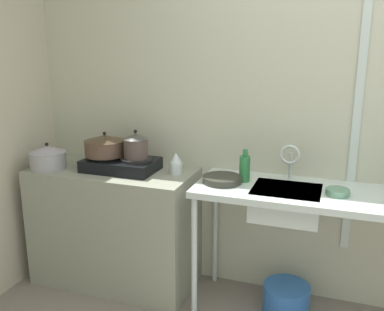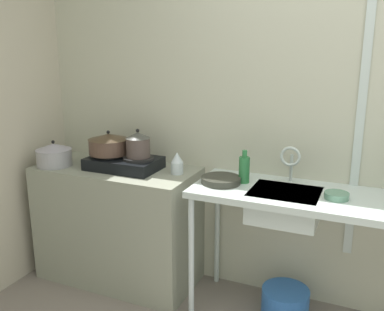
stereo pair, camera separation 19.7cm
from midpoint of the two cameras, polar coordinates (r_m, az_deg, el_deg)
wall_back at (r=2.78m, az=21.71°, el=6.17°), size 5.45×0.10×2.65m
wall_metal_strip at (r=2.71m, az=19.75°, el=8.98°), size 0.05×0.01×2.12m
counter_concrete at (r=3.15m, az=-12.10°, el=-9.30°), size 1.14×0.54×0.85m
counter_sink at (r=2.60m, az=16.02°, el=-6.24°), size 1.61×0.54×0.85m
stove at (r=2.96m, az=-11.42°, el=-1.14°), size 0.49×0.31×0.10m
pot_on_left_burner at (r=2.99m, az=-13.49°, el=1.36°), size 0.28×0.28×0.17m
pot_on_right_burner at (r=2.86m, az=-9.52°, el=1.31°), size 0.17×0.17×0.19m
pot_beside_stove at (r=3.13m, az=-20.54°, el=-0.23°), size 0.25×0.25×0.19m
percolator at (r=2.82m, az=-4.17°, el=-1.11°), size 0.08×0.08×0.15m
sink_basin at (r=2.61m, az=10.39°, el=-6.30°), size 0.40×0.34×0.18m
faucet at (r=2.69m, az=11.01°, el=-0.21°), size 0.13×0.07×0.24m
frying_pan at (r=2.65m, az=1.94°, el=-3.25°), size 0.25×0.25×0.04m
small_bowl_on_drainboard at (r=2.54m, az=16.92°, el=-4.75°), size 0.14×0.14×0.04m
bottle_by_sink at (r=2.67m, az=5.01°, el=-1.70°), size 0.07×0.07×0.21m
bucket_on_floor at (r=2.94m, az=10.59°, el=-18.42°), size 0.30×0.30×0.19m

